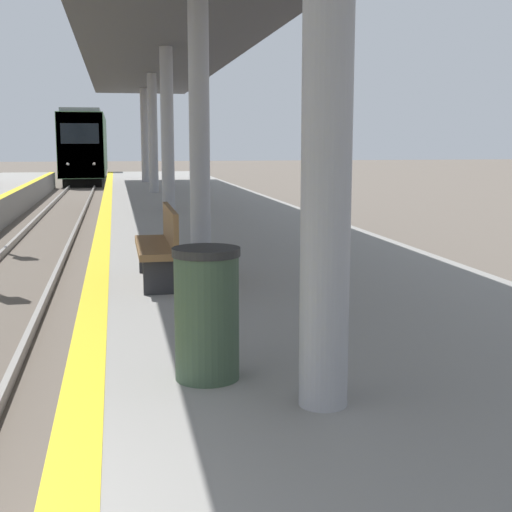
% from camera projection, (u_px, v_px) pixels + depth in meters
% --- Properties ---
extents(train, '(2.66, 16.64, 4.62)m').
position_uv_depth(train, '(86.00, 147.00, 48.66)').
color(train, black).
rests_on(train, ground).
extents(station_canopy, '(4.16, 34.00, 4.19)m').
position_uv_depth(station_canopy, '(166.00, 48.00, 17.23)').
color(station_canopy, '#99999E').
rests_on(station_canopy, platform_right).
extents(trash_bin, '(0.49, 0.49, 0.96)m').
position_uv_depth(trash_bin, '(207.00, 313.00, 5.13)').
color(trash_bin, '#384C38').
rests_on(trash_bin, platform_right).
extents(bench, '(0.44, 1.74, 0.92)m').
position_uv_depth(bench, '(161.00, 243.00, 8.69)').
color(bench, brown).
rests_on(bench, platform_right).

